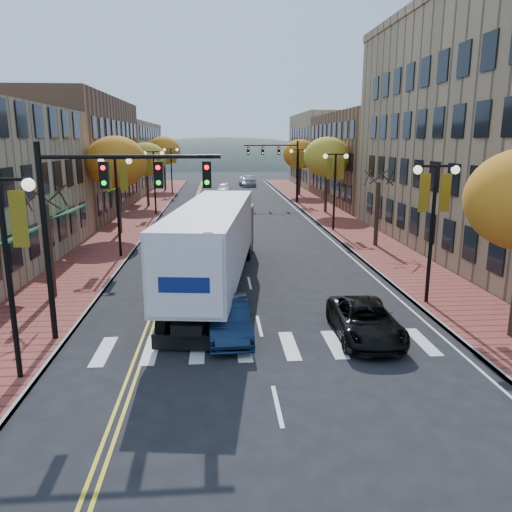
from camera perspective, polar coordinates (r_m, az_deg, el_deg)
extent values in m
plane|color=black|center=(15.91, 1.59, -13.17)|extent=(200.00, 200.00, 0.00)
cube|color=brown|center=(47.79, -13.35, 4.37)|extent=(4.00, 85.00, 0.15)
cube|color=brown|center=(48.36, 8.29, 4.68)|extent=(4.00, 85.00, 0.15)
cube|color=brown|center=(52.54, -21.87, 10.50)|extent=(12.00, 24.00, 11.00)
cube|color=#9E8966|center=(76.80, -16.28, 10.88)|extent=(12.00, 26.00, 9.50)
cube|color=brown|center=(59.68, 15.53, 10.68)|extent=(15.00, 24.00, 10.00)
cube|color=#9E8966|center=(80.72, 10.23, 11.81)|extent=(15.00, 20.00, 11.00)
cylinder|color=#382619|center=(23.90, -22.51, 0.53)|extent=(0.28, 0.28, 4.20)
cylinder|color=#382619|center=(39.16, -15.43, 6.12)|extent=(0.28, 0.28, 4.90)
ellipsoid|color=orange|center=(38.94, -15.69, 10.30)|extent=(4.48, 4.48, 3.81)
cylinder|color=#382619|center=(54.89, -12.29, 7.98)|extent=(0.28, 0.28, 4.55)
ellipsoid|color=yellow|center=(54.73, -12.43, 10.74)|extent=(4.16, 4.16, 3.54)
cylinder|color=#382619|center=(72.70, -10.39, 9.45)|extent=(0.28, 0.28, 5.04)
ellipsoid|color=orange|center=(72.59, -10.49, 11.77)|extent=(4.61, 4.61, 3.92)
cylinder|color=#382619|center=(34.19, 13.65, 4.68)|extent=(0.28, 0.28, 4.20)
cylinder|color=#382619|center=(49.52, 8.01, 7.83)|extent=(0.28, 0.28, 4.90)
ellipsoid|color=yellow|center=(49.34, 8.11, 11.14)|extent=(4.48, 4.48, 3.81)
cylinder|color=#382619|center=(65.19, 5.01, 9.09)|extent=(0.28, 0.28, 4.76)
ellipsoid|color=orange|center=(65.06, 5.06, 11.52)|extent=(4.35, 4.35, 3.70)
cylinder|color=black|center=(15.92, -26.32, -3.00)|extent=(0.16, 0.16, 6.00)
sphere|color=#FFF2CC|center=(15.15, -24.58, 7.42)|extent=(0.36, 0.36, 0.36)
cube|color=gold|center=(15.38, -25.47, 3.83)|extent=(0.45, 0.03, 1.60)
cylinder|color=black|center=(31.04, -15.50, 5.15)|extent=(0.16, 0.16, 6.00)
cylinder|color=black|center=(30.79, -15.84, 10.68)|extent=(1.60, 0.10, 0.10)
sphere|color=#FFF2CC|center=(30.96, -17.30, 10.32)|extent=(0.36, 0.36, 0.36)
sphere|color=#FFF2CC|center=(30.65, -14.33, 10.48)|extent=(0.36, 0.36, 0.36)
cube|color=gold|center=(30.94, -16.54, 8.60)|extent=(0.45, 0.03, 1.60)
cube|color=gold|center=(30.76, -14.88, 8.68)|extent=(0.45, 0.03, 1.60)
cylinder|color=black|center=(48.72, -11.50, 8.09)|extent=(0.16, 0.16, 6.00)
cylinder|color=black|center=(48.57, -11.67, 11.61)|extent=(1.60, 0.10, 0.10)
sphere|color=#FFF2CC|center=(48.67, -12.61, 11.39)|extent=(0.36, 0.36, 0.36)
sphere|color=#FFF2CC|center=(48.48, -10.70, 11.47)|extent=(0.36, 0.36, 0.36)
cube|color=gold|center=(48.66, -12.14, 10.29)|extent=(0.45, 0.03, 1.60)
cube|color=gold|center=(48.55, -11.07, 10.34)|extent=(0.45, 0.03, 1.60)
cylinder|color=black|center=(66.58, -9.63, 9.44)|extent=(0.16, 0.16, 6.00)
cylinder|color=black|center=(66.46, -9.73, 12.02)|extent=(1.60, 0.10, 0.10)
sphere|color=#FFF2CC|center=(66.54, -10.42, 11.87)|extent=(0.36, 0.36, 0.36)
sphere|color=#FFF2CC|center=(66.40, -9.02, 11.92)|extent=(0.36, 0.36, 0.36)
cube|color=gold|center=(66.53, -10.08, 11.06)|extent=(0.45, 0.03, 1.60)
cube|color=gold|center=(66.45, -9.30, 11.09)|extent=(0.45, 0.03, 1.60)
cylinder|color=black|center=(22.47, 19.39, 1.99)|extent=(0.16, 0.16, 6.00)
cylinder|color=black|center=(22.13, 19.98, 9.63)|extent=(1.60, 0.10, 0.10)
sphere|color=#FFF2CC|center=(21.82, 18.01, 9.35)|extent=(0.36, 0.36, 0.36)
sphere|color=#FFF2CC|center=(22.47, 21.84, 9.14)|extent=(0.36, 0.36, 0.36)
cube|color=gold|center=(22.03, 18.68, 6.84)|extent=(0.45, 0.03, 1.60)
cube|color=gold|center=(22.39, 20.82, 6.77)|extent=(0.45, 0.03, 1.60)
cylinder|color=black|center=(39.44, 8.96, 7.06)|extent=(0.16, 0.16, 6.00)
cylinder|color=black|center=(39.25, 9.11, 11.42)|extent=(1.60, 0.10, 0.10)
sphere|color=#FFF2CC|center=(39.07, 7.94, 11.23)|extent=(0.36, 0.36, 0.36)
sphere|color=#FFF2CC|center=(39.44, 10.26, 11.17)|extent=(0.36, 0.36, 0.36)
cube|color=gold|center=(39.19, 8.40, 9.83)|extent=(0.45, 0.03, 1.60)
cube|color=gold|center=(39.40, 9.70, 9.80)|extent=(0.45, 0.03, 1.60)
cylinder|color=black|center=(57.04, 4.82, 9.00)|extent=(0.16, 0.16, 6.00)
cylinder|color=black|center=(56.91, 4.87, 12.01)|extent=(1.60, 0.10, 0.10)
sphere|color=#FFF2CC|center=(56.79, 4.06, 11.87)|extent=(0.36, 0.36, 0.36)
sphere|color=#FFF2CC|center=(57.05, 5.68, 11.84)|extent=(0.36, 0.36, 0.36)
cube|color=gold|center=(56.87, 4.40, 10.91)|extent=(0.45, 0.03, 1.60)
cube|color=gold|center=(57.01, 5.31, 10.90)|extent=(0.45, 0.03, 1.60)
cylinder|color=black|center=(18.51, -22.81, 1.04)|extent=(0.20, 0.20, 7.00)
cylinder|color=black|center=(17.43, -14.15, 10.94)|extent=(6.00, 0.14, 0.14)
cube|color=black|center=(17.63, -16.95, 8.83)|extent=(0.30, 0.25, 0.90)
sphere|color=#FF0C0C|center=(17.48, -17.11, 9.61)|extent=(0.16, 0.16, 0.16)
cube|color=black|center=(17.34, -11.07, 9.09)|extent=(0.30, 0.25, 0.90)
sphere|color=#FF0C0C|center=(17.18, -11.16, 9.89)|extent=(0.16, 0.16, 0.16)
cube|color=black|center=(17.23, -5.64, 9.24)|extent=(0.30, 0.25, 0.90)
sphere|color=#FF0C0C|center=(17.07, -5.67, 10.05)|extent=(0.16, 0.16, 0.16)
cylinder|color=black|center=(57.00, 4.72, 9.50)|extent=(0.20, 0.20, 7.00)
cylinder|color=black|center=(56.50, 1.70, 12.55)|extent=(6.00, 0.14, 0.14)
cube|color=black|center=(56.61, 2.63, 11.93)|extent=(0.30, 0.25, 0.90)
sphere|color=#FF0C0C|center=(56.46, 2.65, 12.19)|extent=(0.16, 0.16, 0.16)
cube|color=black|center=(56.42, 0.77, 11.94)|extent=(0.30, 0.25, 0.90)
sphere|color=#FF0C0C|center=(56.27, 0.78, 12.19)|extent=(0.16, 0.16, 0.16)
cube|color=black|center=(56.30, -0.91, 11.94)|extent=(0.30, 0.25, 0.90)
sphere|color=#FF0C0C|center=(56.15, -0.90, 12.19)|extent=(0.16, 0.16, 0.16)
cube|color=black|center=(23.14, -4.89, -2.37)|extent=(2.74, 13.62, 0.37)
cube|color=silver|center=(22.72, -4.97, 2.08)|extent=(4.40, 13.83, 2.93)
cube|color=black|center=(31.07, -2.86, 3.23)|extent=(2.99, 3.44, 2.61)
cylinder|color=black|center=(18.36, -10.57, -7.92)|extent=(0.49, 1.08, 1.05)
cylinder|color=black|center=(17.99, -3.68, -8.17)|extent=(0.49, 1.08, 1.05)
cylinder|color=black|center=(19.51, -9.73, -6.61)|extent=(0.49, 1.08, 1.05)
cylinder|color=black|center=(19.16, -3.26, -6.81)|extent=(0.49, 1.08, 1.05)
cylinder|color=black|center=(30.21, -5.15, 0.59)|extent=(0.49, 1.08, 1.05)
cylinder|color=black|center=(29.98, -0.99, 0.55)|extent=(0.49, 1.08, 1.05)
cylinder|color=black|center=(32.44, -4.59, 1.47)|extent=(0.49, 1.08, 1.05)
cylinder|color=black|center=(32.23, -0.71, 1.43)|extent=(0.49, 1.08, 1.05)
imported|color=black|center=(18.37, -3.19, -7.11)|extent=(1.70, 4.32, 1.40)
imported|color=black|center=(18.67, 12.37, -7.22)|extent=(2.34, 4.78, 1.31)
imported|color=silver|center=(67.78, -3.75, 7.72)|extent=(1.95, 4.30, 1.43)
imported|color=#B5B6BD|center=(78.55, -1.11, 8.45)|extent=(2.48, 4.81, 1.33)
imported|color=#B4B6BC|center=(79.54, -0.81, 8.62)|extent=(2.06, 5.11, 1.65)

